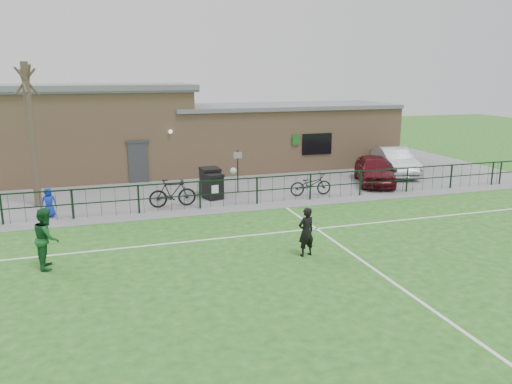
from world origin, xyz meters
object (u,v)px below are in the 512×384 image
object	(u,v)px
wheelie_bin_right	(210,183)
bare_tree	(32,136)
wheelie_bin_left	(213,187)
spectator_child	(49,202)
bicycle_d	(172,193)
bicycle_e	(311,184)
ball_ground	(43,224)
sign_post	(238,171)
outfield_player	(47,238)
car_silver	(394,161)
car_maroon	(374,170)

from	to	relation	value
wheelie_bin_right	bare_tree	bearing A→B (deg)	173.25
wheelie_bin_left	spectator_child	size ratio (longest dim) A/B	0.90
wheelie_bin_left	bicycle_d	xyz separation A→B (m)	(-1.93, -0.83, 0.07)
bicycle_e	spectator_child	size ratio (longest dim) A/B	1.67
wheelie_bin_left	ball_ground	world-z (taller)	wheelie_bin_left
sign_post	outfield_player	distance (m)	10.81
wheelie_bin_left	outfield_player	distance (m)	9.07
wheelie_bin_left	bicycle_d	distance (m)	2.11
ball_ground	bicycle_d	bearing A→B (deg)	15.21
outfield_player	spectator_child	bearing A→B (deg)	2.48
wheelie_bin_left	wheelie_bin_right	xyz separation A→B (m)	(0.03, 0.67, 0.07)
wheelie_bin_left	wheelie_bin_right	size ratio (longest dim) A/B	0.88
bare_tree	bicycle_d	world-z (taller)	bare_tree
bicycle_d	ball_ground	distance (m)	5.19
bicycle_d	bicycle_e	bearing A→B (deg)	-88.93
wheelie_bin_right	bicycle_d	bearing A→B (deg)	-146.22
spectator_child	ball_ground	world-z (taller)	spectator_child
bare_tree	bicycle_e	xyz separation A→B (m)	(11.83, -1.78, -2.46)
bare_tree	car_silver	world-z (taller)	bare_tree
car_maroon	ball_ground	world-z (taller)	car_maroon
car_silver	bicycle_e	xyz separation A→B (m)	(-6.43, -3.11, -0.23)
bicycle_e	spectator_child	bearing A→B (deg)	94.28
bare_tree	ball_ground	distance (m)	4.38
wheelie_bin_left	spectator_child	world-z (taller)	spectator_child
car_silver	outfield_player	size ratio (longest dim) A/B	2.53
wheelie_bin_right	spectator_child	distance (m)	6.99
bicycle_e	car_maroon	bearing A→B (deg)	-68.66
bicycle_d	bicycle_e	xyz separation A→B (m)	(6.38, 0.11, -0.08)
bare_tree	car_maroon	size ratio (longest dim) A/B	1.42
bare_tree	wheelie_bin_right	size ratio (longest dim) A/B	4.98
bicycle_e	spectator_child	world-z (taller)	spectator_child
spectator_child	outfield_player	world-z (taller)	outfield_player
spectator_child	car_silver	bearing A→B (deg)	13.25
ball_ground	wheelie_bin_left	bearing A→B (deg)	17.57
sign_post	bicycle_e	world-z (taller)	sign_post
wheelie_bin_left	wheelie_bin_right	bearing A→B (deg)	70.73
wheelie_bin_left	bicycle_e	world-z (taller)	wheelie_bin_left
car_maroon	spectator_child	xyz separation A→B (m)	(-15.34, -1.53, -0.13)
bare_tree	spectator_child	size ratio (longest dim) A/B	5.08
wheelie_bin_left	bicycle_d	bearing A→B (deg)	-173.73
wheelie_bin_left	sign_post	bearing A→B (deg)	17.98
wheelie_bin_right	car_maroon	size ratio (longest dim) A/B	0.28
car_silver	outfield_player	world-z (taller)	outfield_player
wheelie_bin_right	ball_ground	world-z (taller)	wheelie_bin_right
bare_tree	bicycle_e	bearing A→B (deg)	-8.55
spectator_child	bicycle_e	bearing A→B (deg)	3.64
bicycle_d	ball_ground	size ratio (longest dim) A/B	10.09
car_silver	ball_ground	xyz separation A→B (m)	(-17.80, -4.58, -0.67)
outfield_player	ball_ground	bearing A→B (deg)	5.49
outfield_player	ball_ground	xyz separation A→B (m)	(-0.53, 4.25, -0.79)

